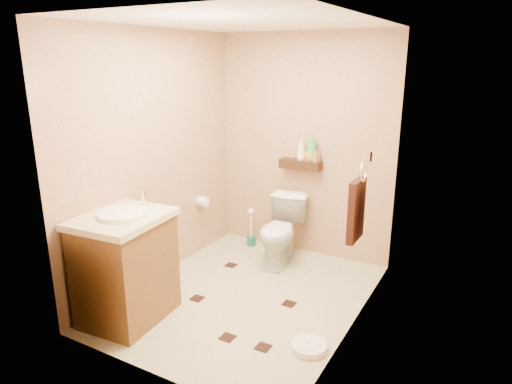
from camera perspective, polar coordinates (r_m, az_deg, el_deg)
The scene contains 19 objects.
ground at distance 4.34m, azimuth -1.20°, elevation -12.90°, with size 2.50×2.50×0.00m, color #C6BA91.
wall_back at distance 4.99m, azimuth 6.00°, elevation 5.63°, with size 2.00×0.04×2.40m, color tan.
wall_front at distance 2.93m, azimuth -13.75°, elevation -2.50°, with size 2.00×0.04×2.40m, color tan.
wall_left at distance 4.48m, azimuth -12.44°, elevation 4.08°, with size 0.04×2.50×2.40m, color tan.
wall_right at distance 3.52m, azimuth 12.90°, elevation 0.70°, with size 0.04×2.50×2.40m, color tan.
ceiling at distance 3.80m, azimuth -1.43°, elevation 20.53°, with size 2.00×2.50×0.02m, color white.
wall_shelf at distance 4.96m, azimuth 5.57°, elevation 3.44°, with size 0.46×0.14×0.10m, color #3C2210.
floor_accents at distance 4.28m, azimuth -1.09°, elevation -13.34°, with size 1.09×1.35×0.01m.
toilet at distance 4.88m, azimuth 3.10°, elevation -4.88°, with size 0.40×0.70×0.71m, color white.
vanity at distance 3.97m, azimuth -15.95°, elevation -8.88°, with size 0.68×0.80×1.06m.
bathroom_scale at distance 3.67m, azimuth 6.63°, elevation -18.63°, with size 0.29×0.29×0.06m.
toilet_brush at distance 5.37m, azimuth -0.61°, elevation -5.07°, with size 0.10×0.10×0.46m.
towel_ring at distance 3.84m, azimuth 12.49°, elevation -1.90°, with size 0.12×0.30×0.76m.
toilet_paper at distance 5.08m, azimuth -6.71°, elevation -1.17°, with size 0.12×0.11×0.12m.
bottle_a at distance 4.92m, azimuth 5.67°, elevation 5.28°, with size 0.09×0.09×0.23m, color white.
bottle_b at distance 4.90m, azimuth 6.54°, elevation 4.73°, with size 0.07×0.07×0.15m, color yellow.
bottle_c at distance 4.89m, azimuth 6.84°, elevation 4.76°, with size 0.12×0.12×0.16m, color orange.
bottle_d at distance 4.87m, azimuth 6.99°, elevation 5.48°, with size 0.11×0.11×0.29m, color green.
bottle_e at distance 4.87m, azimuth 7.45°, elevation 4.66°, with size 0.07×0.07×0.15m, color #CF7045.
Camera 1 is at (1.92, -3.27, 2.13)m, focal length 32.00 mm.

